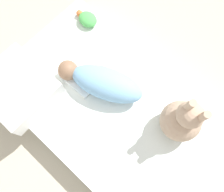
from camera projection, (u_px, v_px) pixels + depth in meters
The scene contains 7 objects.
ground_plane at pixel (116, 115), 1.34m from camera, with size 12.00×12.00×0.00m, color #B2A893.
bed_mattress at pixel (117, 112), 1.26m from camera, with size 1.35×0.78×0.15m.
burp_cloth at pixel (81, 77), 1.24m from camera, with size 0.21×0.15×0.02m.
swaddled_baby at pixel (102, 82), 1.16m from camera, with size 0.48×0.30×0.15m.
pillow at pixel (18, 88), 1.16m from camera, with size 0.36×0.33×0.12m.
bunny_plush at pixel (182, 120), 1.04m from camera, with size 0.20×0.20×0.36m.
turtle_plush at pixel (87, 19), 1.33m from camera, with size 0.15×0.10×0.06m.
Camera 1 is at (-0.17, 0.23, 1.31)m, focal length 35.00 mm.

